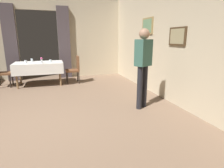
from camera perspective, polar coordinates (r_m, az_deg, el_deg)
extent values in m
plane|color=#7A604C|center=(3.71, -24.01, -11.55)|extent=(10.08, 10.08, 0.00)
cube|color=beige|center=(4.30, 22.05, 12.75)|extent=(0.12, 8.40, 3.00)
cube|color=#47331E|center=(4.41, 19.67, 13.76)|extent=(0.03, 0.57, 0.40)
cube|color=#998C66|center=(4.40, 19.50, 13.78)|extent=(0.01, 0.47, 0.32)
cube|color=#997F4C|center=(5.60, 10.98, 17.27)|extent=(0.03, 0.60, 0.46)
cube|color=#668C66|center=(5.60, 10.83, 17.28)|extent=(0.01, 0.49, 0.37)
cube|color=beige|center=(7.68, -6.82, 13.84)|extent=(2.50, 0.12, 3.00)
cube|color=beige|center=(7.65, -22.81, 22.30)|extent=(1.40, 0.12, 0.50)
cube|color=#4C4247|center=(7.53, -28.93, 10.92)|extent=(0.44, 0.14, 2.66)
cube|color=#4C4247|center=(7.41, -14.58, 12.17)|extent=(0.44, 0.14, 2.66)
cylinder|color=olive|center=(6.32, -27.54, 1.82)|extent=(0.06, 0.06, 0.71)
cylinder|color=olive|center=(6.22, -15.78, 2.73)|extent=(0.06, 0.06, 0.71)
cylinder|color=olive|center=(6.96, -26.67, 2.93)|extent=(0.06, 0.06, 0.71)
cylinder|color=olive|center=(6.87, -16.00, 3.76)|extent=(0.06, 0.06, 0.71)
cube|color=olive|center=(6.51, -21.83, 6.04)|extent=(1.45, 0.82, 0.03)
cube|color=white|center=(6.50, -21.84, 6.21)|extent=(1.51, 0.88, 0.01)
cube|color=white|center=(6.09, -21.97, 4.16)|extent=(1.51, 0.02, 0.34)
cube|color=white|center=(6.96, -21.49, 5.34)|extent=(1.51, 0.02, 0.34)
cube|color=white|center=(6.62, -28.24, 4.24)|extent=(0.02, 0.88, 0.34)
cube|color=white|center=(6.51, -15.06, 5.29)|extent=(0.02, 0.88, 0.34)
cylinder|color=black|center=(6.94, -28.51, 1.46)|extent=(0.04, 0.04, 0.42)
cylinder|color=black|center=(6.58, -29.09, 0.77)|extent=(0.04, 0.04, 0.42)
cylinder|color=black|center=(7.03, -31.54, 1.22)|extent=(0.04, 0.04, 0.42)
cube|color=brown|center=(6.76, -30.59, 2.86)|extent=(0.44, 0.44, 0.06)
cylinder|color=black|center=(6.32, -13.64, 1.70)|extent=(0.04, 0.04, 0.42)
cylinder|color=black|center=(6.69, -13.88, 2.36)|extent=(0.04, 0.04, 0.42)
cylinder|color=black|center=(6.36, -10.22, 1.94)|extent=(0.04, 0.04, 0.42)
cylinder|color=black|center=(6.73, -10.65, 2.59)|extent=(0.04, 0.04, 0.42)
cube|color=brown|center=(6.48, -12.20, 4.11)|extent=(0.44, 0.44, 0.06)
cube|color=brown|center=(6.46, -10.55, 6.45)|extent=(0.05, 0.42, 0.48)
cylinder|color=silver|center=(6.25, -21.00, 6.61)|extent=(0.06, 0.06, 0.12)
sphere|color=#D84C8C|center=(6.24, -21.07, 7.42)|extent=(0.07, 0.07, 0.07)
cylinder|color=silver|center=(6.47, -18.57, 6.86)|extent=(0.08, 0.08, 0.08)
cylinder|color=silver|center=(6.74, -23.63, 6.80)|extent=(0.07, 0.07, 0.11)
cylinder|color=silver|center=(6.44, -25.25, 6.28)|extent=(0.08, 0.08, 0.09)
cylinder|color=black|center=(4.16, 10.04, -0.75)|extent=(0.12, 0.12, 0.95)
cylinder|color=black|center=(4.02, 8.60, -1.23)|extent=(0.12, 0.12, 0.95)
cube|color=#33594C|center=(3.96, 9.77, 9.54)|extent=(0.42, 0.37, 0.55)
sphere|color=#9E755B|center=(3.95, 10.01, 15.11)|extent=(0.22, 0.22, 0.22)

